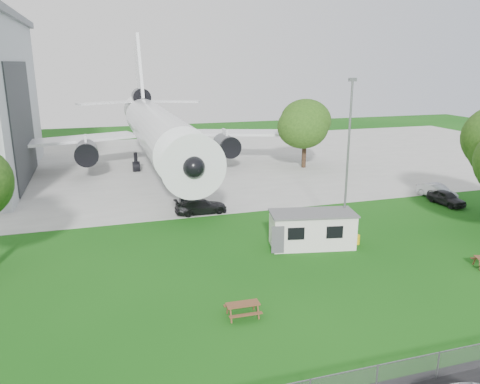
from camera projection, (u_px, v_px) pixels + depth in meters
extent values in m
plane|color=#1E5C15|center=(271.00, 292.00, 27.77)|extent=(160.00, 160.00, 0.00)
cube|color=#B7B7B2|center=(171.00, 164.00, 62.78)|extent=(120.00, 46.00, 0.03)
cube|color=#2D3033|center=(23.00, 123.00, 51.58)|extent=(0.16, 16.00, 12.96)
cylinder|color=white|center=(158.00, 131.00, 57.17)|extent=(5.40, 34.00, 5.40)
cone|color=white|center=(187.00, 161.00, 39.66)|extent=(5.40, 5.50, 5.40)
cone|color=white|center=(141.00, 109.00, 76.30)|extent=(4.86, 9.00, 4.86)
cube|color=white|center=(52.00, 141.00, 56.90)|extent=(21.36, 10.77, 0.36)
cube|color=white|center=(247.00, 133.00, 63.97)|extent=(21.36, 10.77, 0.36)
cube|color=white|center=(139.00, 73.00, 74.78)|extent=(0.46, 9.96, 12.17)
cylinder|color=#515459|center=(87.00, 152.00, 54.86)|extent=(2.50, 4.20, 2.50)
cylinder|color=#515459|center=(226.00, 145.00, 59.67)|extent=(2.50, 4.20, 2.50)
cylinder|color=#515459|center=(141.00, 97.00, 74.85)|extent=(2.60, 4.50, 2.60)
cylinder|color=black|center=(182.00, 194.00, 43.93)|extent=(0.36, 0.36, 2.40)
cylinder|color=black|center=(136.00, 162.00, 58.34)|extent=(0.44, 0.44, 2.40)
cylinder|color=black|center=(180.00, 159.00, 59.92)|extent=(0.44, 0.44, 2.40)
cube|color=silver|center=(312.00, 230.00, 34.40)|extent=(6.37, 3.59, 2.50)
cube|color=#59595B|center=(313.00, 213.00, 34.05)|extent=(6.60, 3.83, 0.12)
cylinder|color=gold|center=(356.00, 239.00, 35.05)|extent=(0.50, 0.50, 0.70)
cylinder|color=slate|center=(347.00, 164.00, 34.20)|extent=(0.16, 0.16, 12.00)
cylinder|color=#382619|center=(304.00, 155.00, 60.30)|extent=(0.56, 0.56, 3.27)
sphere|color=#3A671A|center=(305.00, 124.00, 59.24)|extent=(6.59, 6.59, 6.59)
imported|color=black|center=(446.00, 198.00, 44.67)|extent=(1.93, 4.06, 1.34)
imported|color=#B0B2B8|center=(437.00, 192.00, 46.66)|extent=(1.92, 4.45, 1.42)
imported|color=black|center=(201.00, 206.00, 42.04)|extent=(4.74, 2.00, 1.36)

